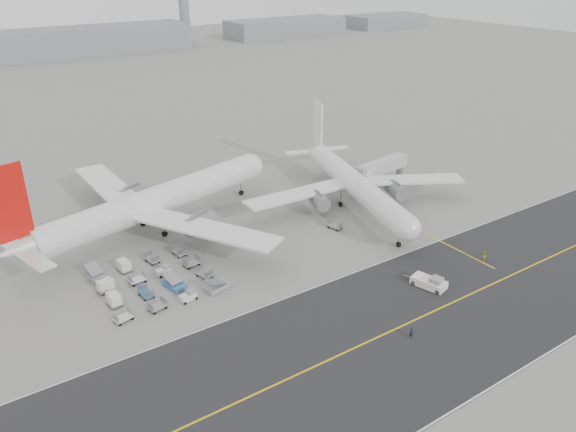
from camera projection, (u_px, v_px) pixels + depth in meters
ground at (306, 282)px, 94.29m from camera, size 700.00×700.00×0.00m
taxiway at (404, 325)px, 83.33m from camera, size 220.00×59.00×0.03m
horizon_buildings at (72, 55)px, 304.64m from camera, size 520.00×28.00×28.00m
control_tower at (184, 16)px, 336.95m from camera, size 7.00×7.00×31.25m
airliner_a at (152, 203)px, 109.31m from camera, size 59.30×58.01×20.90m
airliner_b at (354, 183)px, 120.96m from camera, size 48.92×49.99×17.66m
pushback_tug at (430, 282)px, 92.49m from camera, size 4.12×7.56×2.13m
jet_bridge at (381, 168)px, 131.13m from camera, size 17.66×5.81×6.59m
gse_cluster at (155, 284)px, 93.61m from camera, size 26.53×25.83×2.12m
stray_dolly at (335, 229)px, 112.57m from camera, size 2.29×3.07×1.69m
ground_crew_a at (411, 333)px, 80.30m from camera, size 0.65×0.45×1.71m
ground_crew_b at (484, 256)px, 100.40m from camera, size 1.05×0.92×1.82m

